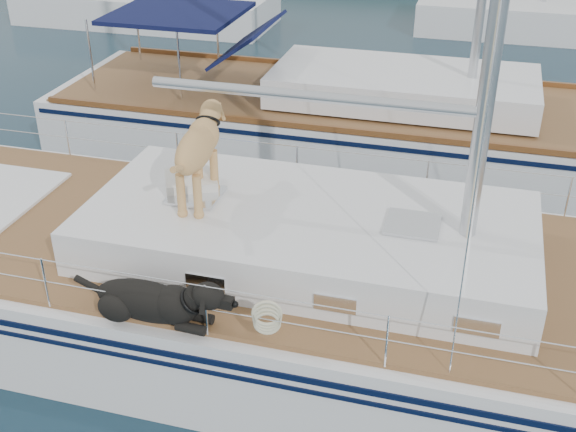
% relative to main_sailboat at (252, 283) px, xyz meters
% --- Properties ---
extents(ground, '(120.00, 120.00, 0.00)m').
position_rel_main_sailboat_xyz_m(ground, '(-0.08, 0.01, -0.68)').
color(ground, black).
rests_on(ground, ground).
extents(main_sailboat, '(12.00, 3.83, 14.01)m').
position_rel_main_sailboat_xyz_m(main_sailboat, '(0.00, 0.00, 0.00)').
color(main_sailboat, silver).
rests_on(main_sailboat, ground).
extents(neighbor_sailboat, '(11.00, 3.50, 13.30)m').
position_rel_main_sailboat_xyz_m(neighbor_sailboat, '(-0.01, 5.77, -0.06)').
color(neighbor_sailboat, silver).
rests_on(neighbor_sailboat, ground).
extents(bg_boat_west, '(8.00, 3.00, 11.65)m').
position_rel_main_sailboat_xyz_m(bg_boat_west, '(-8.08, 14.01, -0.24)').
color(bg_boat_west, silver).
rests_on(bg_boat_west, ground).
extents(bg_boat_center, '(7.20, 3.00, 11.65)m').
position_rel_main_sailboat_xyz_m(bg_boat_center, '(3.92, 16.01, -0.23)').
color(bg_boat_center, silver).
rests_on(bg_boat_center, ground).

